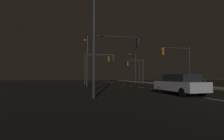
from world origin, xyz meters
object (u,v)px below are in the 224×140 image
(traffic_light_overhead_east, at_px, (100,63))
(street_lamp_far_end, at_px, (134,65))
(street_lamp_median, at_px, (87,56))
(traffic_light_far_right, at_px, (96,63))
(street_lamp_mid_block, at_px, (91,20))
(traffic_light_mid_right, at_px, (135,66))
(traffic_light_near_left, at_px, (134,67))
(traffic_light_far_left, at_px, (114,50))
(traffic_light_mid_left, at_px, (177,58))
(car, at_px, (179,84))

(traffic_light_overhead_east, bearing_deg, street_lamp_far_end, 58.12)
(traffic_light_overhead_east, bearing_deg, street_lamp_median, 128.04)
(traffic_light_far_right, relative_size, street_lamp_mid_block, 0.67)
(traffic_light_mid_right, distance_m, street_lamp_mid_block, 27.88)
(traffic_light_mid_right, distance_m, traffic_light_near_left, 1.99)
(traffic_light_mid_right, height_order, traffic_light_far_left, traffic_light_far_left)
(traffic_light_near_left, height_order, street_lamp_far_end, street_lamp_far_end)
(traffic_light_far_right, xyz_separation_m, traffic_light_far_left, (0.32, -14.10, 0.06))
(street_lamp_median, bearing_deg, traffic_light_mid_left, -26.34)
(traffic_light_mid_left, bearing_deg, traffic_light_mid_right, 89.85)
(traffic_light_mid_right, xyz_separation_m, traffic_light_mid_left, (-0.04, -16.17, -0.09))
(traffic_light_near_left, xyz_separation_m, street_lamp_mid_block, (-12.65, -26.95, 1.15))
(traffic_light_mid_left, relative_size, street_lamp_mid_block, 0.64)
(traffic_light_far_left, relative_size, street_lamp_far_end, 0.72)
(street_lamp_median, bearing_deg, traffic_light_overhead_east, -51.96)
(traffic_light_far_right, distance_m, traffic_light_overhead_east, 7.17)
(car, distance_m, traffic_light_overhead_east, 12.72)
(traffic_light_mid_left, height_order, traffic_light_near_left, traffic_light_mid_left)
(street_lamp_mid_block, bearing_deg, traffic_light_near_left, 64.86)
(street_lamp_median, bearing_deg, car, -64.85)
(traffic_light_mid_left, xyz_separation_m, traffic_light_near_left, (0.40, 18.11, -0.13))
(traffic_light_far_left, height_order, traffic_light_near_left, traffic_light_far_left)
(traffic_light_far_right, xyz_separation_m, traffic_light_overhead_east, (-0.21, -7.14, -0.56))
(traffic_light_mid_right, xyz_separation_m, street_lamp_mid_block, (-12.29, -25.01, 0.94))
(traffic_light_overhead_east, height_order, street_lamp_median, street_lamp_median)
(traffic_light_near_left, height_order, traffic_light_overhead_east, traffic_light_near_left)
(traffic_light_far_left, xyz_separation_m, street_lamp_median, (-2.26, 9.15, 0.57))
(traffic_light_mid_right, height_order, street_lamp_median, street_lamp_median)
(traffic_light_far_right, distance_m, traffic_light_near_left, 12.58)
(traffic_light_mid_right, bearing_deg, traffic_light_far_left, -115.99)
(traffic_light_far_right, xyz_separation_m, traffic_light_near_left, (10.19, 7.36, -0.19))
(street_lamp_mid_block, bearing_deg, street_lamp_median, 87.96)
(traffic_light_mid_right, bearing_deg, street_lamp_far_end, 71.09)
(traffic_light_far_right, xyz_separation_m, traffic_light_mid_left, (9.80, -10.75, -0.06))
(traffic_light_overhead_east, distance_m, street_lamp_median, 3.03)
(street_lamp_median, bearing_deg, traffic_light_far_right, 68.68)
(traffic_light_far_right, relative_size, street_lamp_median, 0.73)
(car, bearing_deg, traffic_light_overhead_east, 112.28)
(traffic_light_mid_right, bearing_deg, traffic_light_mid_left, -90.15)
(traffic_light_mid_left, distance_m, street_lamp_mid_block, 15.14)
(car, bearing_deg, traffic_light_mid_right, 77.51)
(traffic_light_mid_right, distance_m, traffic_light_mid_left, 16.17)
(street_lamp_median, bearing_deg, street_lamp_far_end, 51.70)
(traffic_light_mid_right, bearing_deg, car, -102.49)
(street_lamp_far_end, bearing_deg, street_lamp_mid_block, -114.48)
(traffic_light_far_right, bearing_deg, street_lamp_far_end, 46.87)
(street_lamp_far_end, height_order, street_lamp_mid_block, street_lamp_mid_block)
(traffic_light_far_right, xyz_separation_m, street_lamp_median, (-1.93, -4.95, 0.63))
(street_lamp_far_end, relative_size, street_lamp_median, 1.03)
(traffic_light_mid_left, bearing_deg, traffic_light_overhead_east, 160.17)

